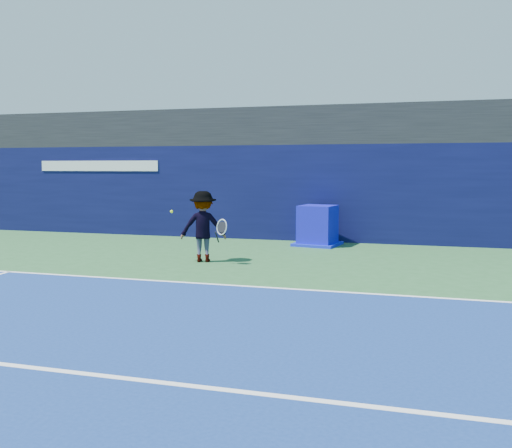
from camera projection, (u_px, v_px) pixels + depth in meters
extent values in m
plane|color=#285A2E|center=(154.00, 326.00, 8.34)|extent=(80.00, 80.00, 0.00)
cube|color=white|center=(222.00, 285.00, 11.20)|extent=(24.00, 0.10, 0.01)
cube|color=white|center=(74.00, 372.00, 6.43)|extent=(24.00, 0.10, 0.01)
cube|color=black|center=(307.00, 128.00, 18.96)|extent=(36.00, 3.00, 1.20)
cube|color=#090C35|center=(301.00, 193.00, 18.22)|extent=(36.00, 1.00, 3.00)
cube|color=white|center=(98.00, 166.00, 19.59)|extent=(4.50, 0.04, 0.35)
cube|color=#0E0CB1|center=(318.00, 225.00, 16.86)|extent=(1.14, 1.14, 1.18)
cube|color=#0E19C6|center=(317.00, 244.00, 16.92)|extent=(1.42, 1.42, 0.08)
imported|color=white|center=(203.00, 226.00, 13.92)|extent=(1.25, 0.91, 1.73)
cylinder|color=black|center=(217.00, 237.00, 13.58)|extent=(0.08, 0.15, 0.27)
torus|color=silver|center=(222.00, 227.00, 13.47)|extent=(0.32, 0.18, 0.31)
cylinder|color=black|center=(222.00, 227.00, 13.47)|extent=(0.27, 0.14, 0.26)
sphere|color=#BEE719|center=(172.00, 212.00, 14.10)|extent=(0.08, 0.08, 0.08)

